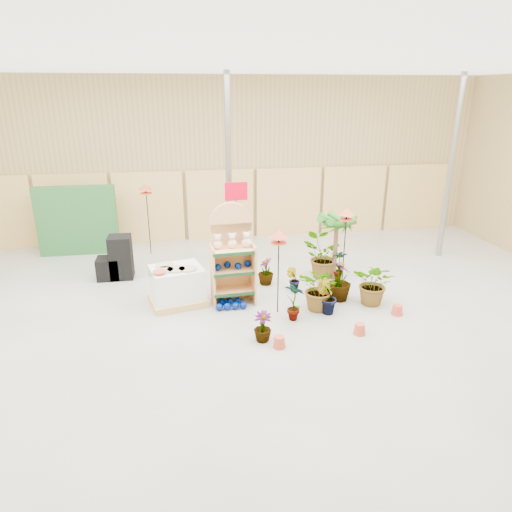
{
  "coord_description": "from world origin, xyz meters",
  "views": [
    {
      "loc": [
        -1.08,
        -6.86,
        4.07
      ],
      "look_at": [
        0.3,
        1.5,
        1.0
      ],
      "focal_mm": 32.0,
      "sensor_mm": 36.0,
      "label": 1
    }
  ],
  "objects": [
    {
      "name": "room",
      "position": [
        0.0,
        0.91,
        2.21
      ],
      "size": [
        15.2,
        12.1,
        4.7
      ],
      "color": "gray",
      "rests_on": "ground"
    },
    {
      "name": "display_shelf",
      "position": [
        -0.16,
        1.69,
        0.93
      ],
      "size": [
        0.89,
        0.6,
        2.04
      ],
      "rotation": [
        0.0,
        0.0,
        0.07
      ],
      "color": "tan",
      "rests_on": "ground"
    },
    {
      "name": "teddy_bears",
      "position": [
        -0.14,
        1.59,
        1.29
      ],
      "size": [
        0.75,
        0.19,
        0.31
      ],
      "color": "beige",
      "rests_on": "display_shelf"
    },
    {
      "name": "gazing_balls_shelf",
      "position": [
        -0.16,
        1.57,
        0.8
      ],
      "size": [
        0.75,
        0.26,
        0.14
      ],
      "color": "navy",
      "rests_on": "display_shelf"
    },
    {
      "name": "gazing_balls_floor",
      "position": [
        -0.24,
        1.33,
        0.07
      ],
      "size": [
        0.63,
        0.39,
        0.15
      ],
      "color": "navy",
      "rests_on": "ground"
    },
    {
      "name": "pallet_stack",
      "position": [
        -1.28,
        1.71,
        0.38
      ],
      "size": [
        1.27,
        1.13,
        0.8
      ],
      "rotation": [
        0.0,
        0.0,
        0.24
      ],
      "color": "tan",
      "rests_on": "ground"
    },
    {
      "name": "charcoal_planters",
      "position": [
        -2.63,
        3.29,
        0.42
      ],
      "size": [
        0.8,
        0.5,
        1.0
      ],
      "color": "black",
      "rests_on": "ground"
    },
    {
      "name": "trellis_stock",
      "position": [
        -3.8,
        5.2,
        0.9
      ],
      "size": [
        2.0,
        0.3,
        1.8
      ],
      "primitive_type": "cube",
      "color": "#245E29",
      "rests_on": "ground"
    },
    {
      "name": "offer_sign",
      "position": [
        0.1,
        2.98,
        1.57
      ],
      "size": [
        0.5,
        0.08,
        2.2
      ],
      "color": "gray",
      "rests_on": "ground"
    },
    {
      "name": "bird_table_front",
      "position": [
        0.64,
        0.98,
        1.54
      ],
      "size": [
        0.34,
        0.34,
        1.67
      ],
      "color": "black",
      "rests_on": "ground"
    },
    {
      "name": "bird_table_right",
      "position": [
        2.26,
        1.86,
        1.67
      ],
      "size": [
        0.34,
        0.34,
        1.8
      ],
      "color": "black",
      "rests_on": "ground"
    },
    {
      "name": "bird_table_back",
      "position": [
        -1.97,
        4.87,
        1.73
      ],
      "size": [
        0.34,
        0.34,
        1.87
      ],
      "color": "black",
      "rests_on": "ground"
    },
    {
      "name": "palm",
      "position": [
        2.26,
        2.42,
        1.37
      ],
      "size": [
        0.7,
        0.7,
        1.62
      ],
      "color": "brown",
      "rests_on": "ground"
    },
    {
      "name": "potted_plant_1",
      "position": [
        1.56,
        0.77,
        0.35
      ],
      "size": [
        0.45,
        0.4,
        0.69
      ],
      "primitive_type": "imported",
      "rotation": [
        0.0,
        0.0,
        2.88
      ],
      "color": "#256B1A",
      "rests_on": "ground"
    },
    {
      "name": "potted_plant_2",
      "position": [
        1.48,
        0.94,
        0.45
      ],
      "size": [
        1.06,
        1.07,
        0.9
      ],
      "primitive_type": "imported",
      "rotation": [
        0.0,
        0.0,
        5.45
      ],
      "color": "#256B1A",
      "rests_on": "ground"
    },
    {
      "name": "potted_plant_3",
      "position": [
        2.01,
        1.34,
        0.43
      ],
      "size": [
        0.52,
        0.52,
        0.86
      ],
      "primitive_type": "imported",
      "rotation": [
        0.0,
        0.0,
        1.65
      ],
      "color": "#256B1A",
      "rests_on": "ground"
    },
    {
      "name": "potted_plant_4",
      "position": [
        2.37,
        2.39,
        0.36
      ],
      "size": [
        0.38,
        0.26,
        0.71
      ],
      "primitive_type": "imported",
      "rotation": [
        0.0,
        0.0,
        3.13
      ],
      "color": "#256B1A",
      "rests_on": "ground"
    },
    {
      "name": "potted_plant_5",
      "position": [
        1.18,
        1.92,
        0.26
      ],
      "size": [
        0.36,
        0.33,
        0.52
      ],
      "primitive_type": "imported",
      "rotation": [
        0.0,
        0.0,
        2.7
      ],
      "color": "#256B1A",
      "rests_on": "ground"
    },
    {
      "name": "potted_plant_6",
      "position": [
        1.99,
        2.56,
        0.5
      ],
      "size": [
        1.15,
        1.09,
        1.0
      ],
      "primitive_type": "imported",
      "rotation": [
        0.0,
        0.0,
        2.69
      ],
      "color": "#256B1A",
      "rests_on": "ground"
    },
    {
      "name": "potted_plant_7",
      "position": [
        0.16,
        -0.05,
        0.27
      ],
      "size": [
        0.35,
        0.35,
        0.54
      ],
      "primitive_type": "imported",
      "rotation": [
        0.0,
        0.0,
        6.13
      ],
      "color": "#256B1A",
      "rests_on": "ground"
    },
    {
      "name": "potted_plant_8",
      "position": [
        0.88,
        0.61,
        0.39
      ],
      "size": [
        0.48,
        0.48,
        0.77
      ],
      "primitive_type": "imported",
      "rotation": [
        0.0,
        0.0,
        2.36
      ],
      "color": "#256B1A",
      "rests_on": "ground"
    },
    {
      "name": "potted_plant_10",
      "position": [
        2.63,
        1.02,
        0.45
      ],
      "size": [
        1.08,
        1.06,
        0.91
      ],
      "primitive_type": "imported",
      "rotation": [
        0.0,
        0.0,
        5.59
      ],
      "color": "#256B1A",
      "rests_on": "ground"
    },
    {
      "name": "potted_plant_11",
      "position": [
        0.67,
        2.37,
        0.31
      ],
      "size": [
        0.36,
        0.36,
        0.62
      ],
      "primitive_type": "imported",
      "rotation": [
        0.0,
        0.0,
        4.76
      ],
      "color": "#256B1A",
      "rests_on": "ground"
    }
  ]
}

